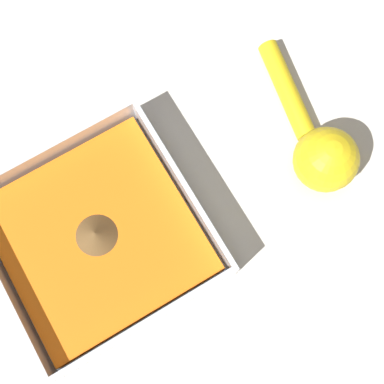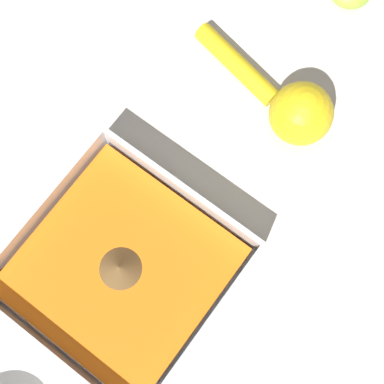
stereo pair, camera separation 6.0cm
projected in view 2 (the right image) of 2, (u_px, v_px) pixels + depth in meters
name	position (u px, v px, depth m)	size (l,w,h in m)	color
ground_plane	(98.00, 243.00, 0.61)	(4.00, 4.00, 0.00)	beige
square_dish	(122.00, 270.00, 0.58)	(0.22, 0.22, 0.05)	silver
lemon_squeezer	(291.00, 106.00, 0.62)	(0.08, 0.20, 0.07)	yellow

